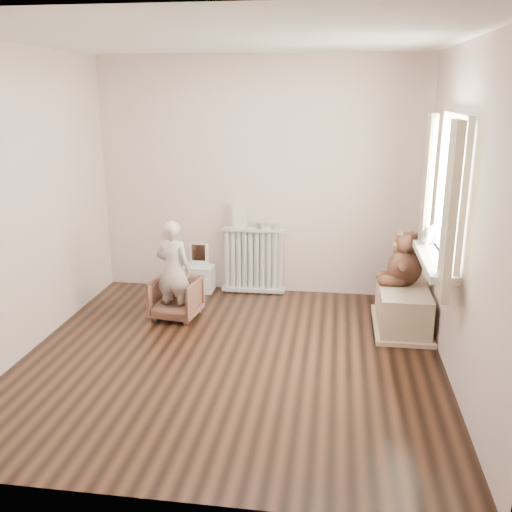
# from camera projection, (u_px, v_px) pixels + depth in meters

# --- Properties ---
(floor) EXTENTS (3.60, 3.60, 0.01)m
(floor) POSITION_uv_depth(u_px,v_px,m) (231.00, 358.00, 4.93)
(floor) COLOR black
(floor) RESTS_ON ground
(ceiling) EXTENTS (3.60, 3.60, 0.01)m
(ceiling) POSITION_uv_depth(u_px,v_px,m) (227.00, 38.00, 4.20)
(ceiling) COLOR white
(ceiling) RESTS_ON ground
(back_wall) EXTENTS (3.60, 0.02, 2.60)m
(back_wall) POSITION_uv_depth(u_px,v_px,m) (260.00, 178.00, 6.27)
(back_wall) COLOR beige
(back_wall) RESTS_ON ground
(front_wall) EXTENTS (3.60, 0.02, 2.60)m
(front_wall) POSITION_uv_depth(u_px,v_px,m) (162.00, 284.00, 2.85)
(front_wall) COLOR beige
(front_wall) RESTS_ON ground
(left_wall) EXTENTS (0.02, 3.60, 2.60)m
(left_wall) POSITION_uv_depth(u_px,v_px,m) (20.00, 205.00, 4.81)
(left_wall) COLOR beige
(left_wall) RESTS_ON ground
(right_wall) EXTENTS (0.02, 3.60, 2.60)m
(right_wall) POSITION_uv_depth(u_px,v_px,m) (463.00, 218.00, 4.31)
(right_wall) COLOR beige
(right_wall) RESTS_ON ground
(window) EXTENTS (0.03, 0.90, 1.10)m
(window) POSITION_uv_depth(u_px,v_px,m) (452.00, 192.00, 4.56)
(window) COLOR white
(window) RESTS_ON right_wall
(window_sill) EXTENTS (0.22, 1.10, 0.06)m
(window_sill) POSITION_uv_depth(u_px,v_px,m) (434.00, 260.00, 4.74)
(window_sill) COLOR silver
(window_sill) RESTS_ON right_wall
(curtain_left) EXTENTS (0.06, 0.26, 1.30)m
(curtain_left) POSITION_uv_depth(u_px,v_px,m) (450.00, 213.00, 4.05)
(curtain_left) COLOR beige
(curtain_left) RESTS_ON right_wall
(curtain_right) EXTENTS (0.06, 0.26, 1.30)m
(curtain_right) POSITION_uv_depth(u_px,v_px,m) (427.00, 187.00, 5.13)
(curtain_right) COLOR beige
(curtain_right) RESTS_ON right_wall
(radiator) EXTENTS (0.72, 0.14, 0.75)m
(radiator) POSITION_uv_depth(u_px,v_px,m) (253.00, 260.00, 6.42)
(radiator) COLOR silver
(radiator) RESTS_ON floor
(paper_doll) EXTENTS (0.16, 0.01, 0.27)m
(paper_doll) POSITION_uv_depth(u_px,v_px,m) (240.00, 216.00, 6.30)
(paper_doll) COLOR beige
(paper_doll) RESTS_ON radiator
(tin_a) EXTENTS (0.11, 0.11, 0.07)m
(tin_a) POSITION_uv_depth(u_px,v_px,m) (260.00, 226.00, 6.30)
(tin_a) COLOR #A59E8C
(tin_a) RESTS_ON radiator
(tin_b) EXTENTS (0.09, 0.09, 0.05)m
(tin_b) POSITION_uv_depth(u_px,v_px,m) (275.00, 227.00, 6.28)
(tin_b) COLOR #A59E8C
(tin_b) RESTS_ON radiator
(toy_vanity) EXTENTS (0.35, 0.25, 0.54)m
(toy_vanity) POSITION_uv_depth(u_px,v_px,m) (198.00, 268.00, 6.51)
(toy_vanity) COLOR silver
(toy_vanity) RESTS_ON floor
(armchair) EXTENTS (0.50, 0.51, 0.42)m
(armchair) POSITION_uv_depth(u_px,v_px,m) (176.00, 298.00, 5.76)
(armchair) COLOR brown
(armchair) RESTS_ON floor
(child) EXTENTS (0.39, 0.29, 1.00)m
(child) POSITION_uv_depth(u_px,v_px,m) (173.00, 270.00, 5.62)
(child) COLOR beige
(child) RESTS_ON armchair
(toy_bench) EXTENTS (0.46, 0.87, 0.41)m
(toy_bench) POSITION_uv_depth(u_px,v_px,m) (402.00, 308.00, 5.52)
(toy_bench) COLOR #C5B290
(toy_bench) RESTS_ON floor
(teddy_bear) EXTENTS (0.43, 0.34, 0.52)m
(teddy_bear) POSITION_uv_depth(u_px,v_px,m) (405.00, 258.00, 5.49)
(teddy_bear) COLOR #371F16
(teddy_bear) RESTS_ON toy_bench
(plush_cat) EXTENTS (0.19, 0.25, 0.19)m
(plush_cat) POSITION_uv_depth(u_px,v_px,m) (427.00, 234.00, 5.08)
(plush_cat) COLOR #666158
(plush_cat) RESTS_ON window_sill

